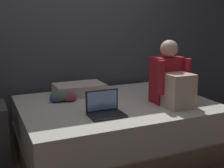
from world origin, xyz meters
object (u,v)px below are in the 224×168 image
at_px(bed, 116,126).
at_px(person_sitting, 171,80).
at_px(clothes_pile, 62,97).
at_px(laptop, 105,109).
at_px(pillow, 79,89).

height_order(bed, person_sitting, person_sitting).
bearing_deg(clothes_pile, laptop, -68.06).
height_order(pillow, clothes_pile, pillow).
bearing_deg(pillow, clothes_pile, -143.94).
relative_size(laptop, clothes_pile, 1.11).
bearing_deg(clothes_pile, bed, -27.60).
xyz_separation_m(person_sitting, pillow, (-0.74, 0.74, -0.19)).
relative_size(pillow, clothes_pile, 1.93).
bearing_deg(person_sitting, laptop, -176.25).
bearing_deg(laptop, pillow, 89.32).
xyz_separation_m(person_sitting, clothes_pile, (-1.00, 0.55, -0.20)).
xyz_separation_m(bed, person_sitting, (0.49, -0.29, 0.52)).
bearing_deg(person_sitting, bed, 149.47).
xyz_separation_m(laptop, clothes_pile, (-0.24, 0.60, -0.00)).
height_order(bed, clothes_pile, clothes_pile).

